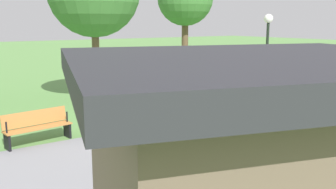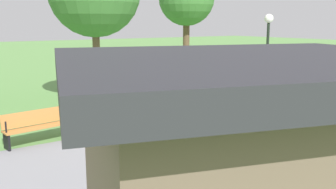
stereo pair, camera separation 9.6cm
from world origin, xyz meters
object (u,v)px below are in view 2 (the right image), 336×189
bench_0 (330,75)px  bench_7 (37,126)px  bench_3 (267,92)px  bench_1 (316,80)px  bench_2 (295,86)px  person_seated (228,96)px  bench_6 (116,116)px  bench_4 (229,99)px  bench_5 (180,107)px  lamp_post (268,43)px

bench_0 → bench_7: same height
bench_7 → bench_3: bearing=172.3°
bench_1 → bench_2: same height
bench_1 → person_seated: size_ratio=1.56×
bench_0 → bench_6: (13.62, 1.84, 0.00)m
bench_4 → bench_5: bearing=5.8°
bench_6 → lamp_post: bearing=169.3°
bench_0 → bench_1: bearing=36.6°
lamp_post → bench_1: bearing=-162.0°
bench_3 → person_seated: bearing=15.9°
bench_3 → bench_5: 4.61m
bench_7 → lamp_post: (-8.04, 0.92, 2.04)m
bench_2 → bench_4: same height
person_seated → lamp_post: size_ratio=0.34×
lamp_post → bench_7: bearing=-6.6°
bench_4 → bench_7: 6.91m
bench_2 → bench_4: size_ratio=1.02×
bench_7 → lamp_post: 8.35m
bench_1 → bench_7: size_ratio=1.01×
bench_5 → person_seated: 2.10m
bench_0 → bench_3: 6.90m
bench_0 → bench_1: same height
person_seated → bench_4: bearing=-144.6°
bench_1 → bench_6: same height
bench_5 → lamp_post: lamp_post is taller
bench_2 → person_seated: size_ratio=1.56×
bench_6 → person_seated: size_ratio=1.54×
bench_3 → person_seated: 2.54m
bench_1 → bench_3: (4.51, 0.92, 0.00)m
bench_5 → bench_7: same height
bench_1 → bench_5: 9.19m
bench_1 → lamp_post: size_ratio=0.53×
bench_2 → bench_5: (6.87, 0.69, 0.00)m
bench_2 → lamp_post: 4.20m
bench_5 → bench_0: bearing=-170.4°
bench_1 → person_seated: person_seated is taller
bench_3 → bench_5: size_ratio=1.03×
bench_5 → bench_7: size_ratio=0.97×
bench_7 → bench_1: bearing=176.1°
bench_1 → person_seated: 7.14m
bench_2 → bench_5: bearing=17.4°
bench_0 → bench_2: 4.61m
bench_0 → bench_6: bearing=27.0°
bench_5 → bench_6: same height
bench_3 → bench_7: bearing=7.7°
bench_1 → bench_2: 2.30m
bench_0 → bench_3: bearing=32.8°
lamp_post → bench_6: bearing=-6.9°
bench_1 → bench_4: 6.90m
bench_6 → person_seated: person_seated is taller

